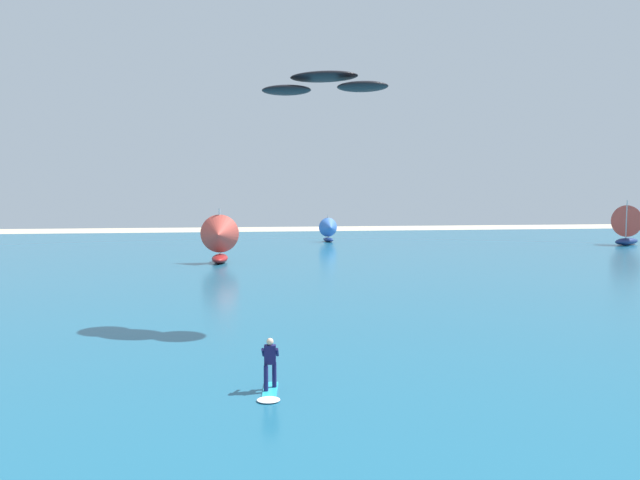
% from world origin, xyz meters
% --- Properties ---
extents(ocean, '(160.00, 90.00, 0.10)m').
position_xyz_m(ocean, '(0.00, 49.41, 0.05)').
color(ocean, '#1E607F').
rests_on(ocean, ground).
extents(kitesurfer, '(0.79, 2.00, 1.67)m').
position_xyz_m(kitesurfer, '(-2.70, 15.13, 0.70)').
color(kitesurfer, '#26B2CC').
rests_on(kitesurfer, ocean).
extents(kite, '(6.39, 4.18, 0.93)m').
position_xyz_m(kite, '(0.51, 25.03, 11.45)').
color(kite, black).
extents(sailboat_mid_left, '(3.54, 4.18, 4.88)m').
position_xyz_m(sailboat_mid_left, '(-5.13, 49.90, 2.34)').
color(sailboat_mid_left, maroon).
rests_on(sailboat_mid_left, ocean).
extents(sailboat_mid_right, '(4.88, 4.35, 5.45)m').
position_xyz_m(sailboat_mid_right, '(44.25, 62.43, 2.60)').
color(sailboat_mid_right, navy).
rests_on(sailboat_mid_right, ocean).
extents(sailboat_leading, '(2.65, 3.08, 3.51)m').
position_xyz_m(sailboat_leading, '(8.40, 71.85, 1.71)').
color(sailboat_leading, navy).
rests_on(sailboat_leading, ocean).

